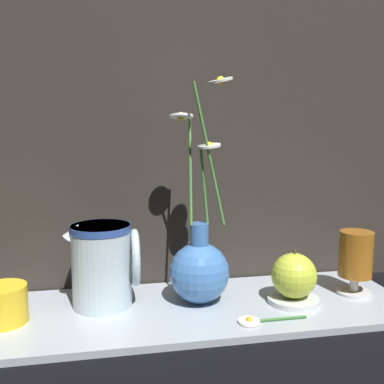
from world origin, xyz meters
The scene contains 10 objects.
ground_plane centered at (0.00, 0.00, 0.00)m, with size 6.00×6.00×0.00m, color black.
shelf centered at (0.00, 0.00, 0.01)m, with size 0.81×0.25×0.01m.
backdrop_wall centered at (0.00, 0.14, 0.55)m, with size 1.31×0.02×1.10m.
vase_with_flowers centered at (0.02, 0.02, 0.08)m, with size 0.11×0.14×0.40m.
yellow_mug centered at (-0.31, -0.01, 0.04)m, with size 0.09×0.08×0.06m.
ceramic_pitcher centered at (-0.15, 0.04, 0.09)m, with size 0.13×0.11×0.16m.
tea_glass centered at (0.33, 0.00, 0.08)m, with size 0.06×0.06×0.12m.
saucer_plate centered at (0.19, -0.02, 0.02)m, with size 0.09×0.09×0.01m.
orange_fruit centered at (0.19, -0.02, 0.06)m, with size 0.08×0.08×0.09m.
loose_daisy centered at (0.10, -0.08, 0.02)m, with size 0.12×0.04×0.01m.
Camera 1 is at (-0.13, -0.72, 0.33)m, focal length 40.00 mm.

